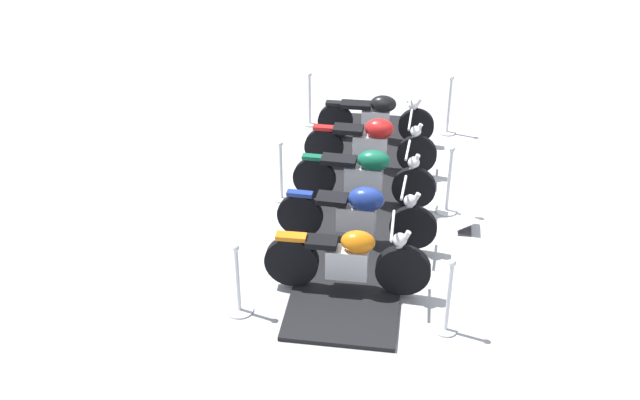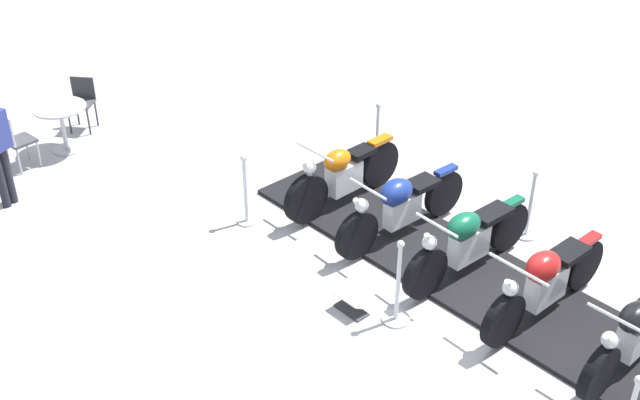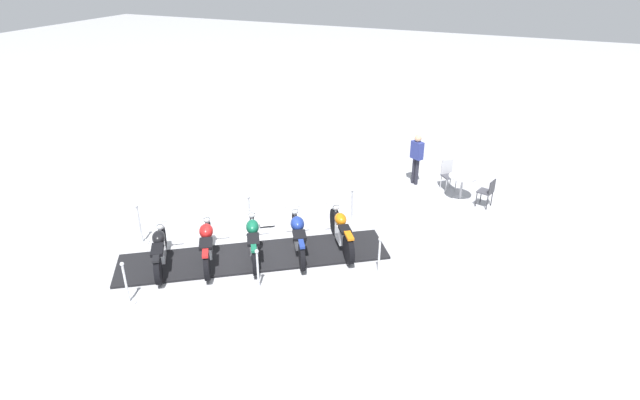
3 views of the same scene
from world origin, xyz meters
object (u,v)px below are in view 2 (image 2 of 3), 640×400
at_px(motorcycle_forest, 468,240).
at_px(cafe_table, 61,117).
at_px(motorcycle_copper, 343,175).
at_px(motorcycle_maroon, 545,281).
at_px(info_placard, 351,306).
at_px(motorcycle_black, 636,331).
at_px(motorcycle_navy, 400,204).
at_px(stanchion_left_mid, 529,214).
at_px(stanchion_right_mid, 397,296).
at_px(stanchion_left_front, 377,144).
at_px(stanchion_right_front, 246,199).
at_px(cafe_chair_near_table, 82,100).
at_px(cafe_chair_across_table, 15,138).

relative_size(motorcycle_forest, cafe_table, 2.34).
xyz_separation_m(motorcycle_copper, motorcycle_maroon, (1.88, -2.78, 0.03)).
bearing_deg(info_placard, motorcycle_black, -150.21).
distance_m(motorcycle_copper, motorcycle_black, 4.47).
xyz_separation_m(motorcycle_navy, stanchion_left_mid, (1.74, -0.17, -0.20)).
relative_size(motorcycle_forest, info_placard, 4.25).
xyz_separation_m(motorcycle_navy, motorcycle_forest, (0.64, -0.92, -0.00)).
height_order(stanchion_right_mid, stanchion_left_front, stanchion_right_mid).
bearing_deg(motorcycle_forest, motorcycle_maroon, 92.59).
bearing_deg(stanchion_left_front, stanchion_left_mid, -55.78).
height_order(motorcycle_copper, motorcycle_forest, motorcycle_copper).
relative_size(motorcycle_maroon, stanchion_left_front, 1.90).
xyz_separation_m(motorcycle_copper, stanchion_left_mid, (2.35, -1.11, -0.17)).
bearing_deg(motorcycle_black, motorcycle_forest, -90.32).
bearing_deg(stanchion_right_front, cafe_chair_near_table, 127.26).
distance_m(motorcycle_forest, cafe_chair_near_table, 7.19).
distance_m(motorcycle_navy, motorcycle_maroon, 2.24).
distance_m(stanchion_right_mid, cafe_table, 6.57).
relative_size(motorcycle_copper, info_placard, 4.02).
distance_m(stanchion_right_front, stanchion_left_mid, 3.85).
relative_size(motorcycle_forest, stanchion_right_front, 1.84).
xyz_separation_m(motorcycle_navy, stanchion_right_mid, (-0.41, -1.63, -0.20)).
height_order(motorcycle_navy, motorcycle_black, motorcycle_navy).
bearing_deg(motorcycle_forest, stanchion_right_front, -63.27).
xyz_separation_m(stanchion_right_mid, info_placard, (-0.49, 0.23, -0.28)).
xyz_separation_m(motorcycle_copper, stanchion_right_front, (-1.39, -0.22, -0.14)).
bearing_deg(motorcycle_black, cafe_chair_across_table, -71.76).
bearing_deg(motorcycle_maroon, stanchion_right_front, -70.90).
distance_m(motorcycle_copper, motorcycle_maroon, 3.35).
bearing_deg(cafe_chair_across_table, motorcycle_navy, -67.24).
height_order(motorcycle_forest, stanchion_left_mid, motorcycle_forest).
bearing_deg(cafe_chair_across_table, motorcycle_maroon, -74.88).
distance_m(motorcycle_copper, cafe_chair_near_table, 5.02).
height_order(cafe_chair_near_table, cafe_chair_across_table, cafe_chair_across_table).
distance_m(motorcycle_navy, stanchion_left_front, 2.19).
height_order(motorcycle_black, stanchion_left_front, stanchion_left_front).
xyz_separation_m(motorcycle_black, stanchion_right_mid, (-2.31, 1.13, -0.15)).
xyz_separation_m(stanchion_right_mid, cafe_chair_near_table, (-4.14, 5.69, 0.17)).
bearing_deg(motorcycle_forest, cafe_chair_across_table, -62.73).
bearing_deg(cafe_table, motorcycle_maroon, -40.27).
xyz_separation_m(motorcycle_maroon, cafe_chair_across_table, (-6.67, 4.58, -0.01)).
height_order(motorcycle_maroon, cafe_chair_near_table, motorcycle_maroon).
bearing_deg(stanchion_right_mid, motorcycle_forest, 34.29).
bearing_deg(cafe_table, cafe_chair_near_table, 73.88).
bearing_deg(stanchion_left_front, stanchion_right_mid, -98.28).
relative_size(stanchion_right_mid, stanchion_left_mid, 1.10).
bearing_deg(motorcycle_maroon, motorcycle_black, 91.97).
distance_m(stanchion_left_front, stanchion_left_mid, 2.84).
xyz_separation_m(stanchion_right_front, cafe_chair_near_table, (-2.54, 3.34, 0.14)).
bearing_deg(stanchion_left_mid, motorcycle_forest, -145.84).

